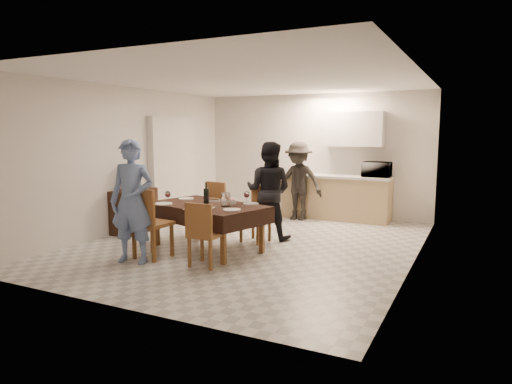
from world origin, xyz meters
TOP-DOWN VIEW (x-y plane):
  - floor at (0.00, 0.00)m, footprint 5.00×6.00m
  - ceiling at (0.00, 0.00)m, footprint 5.00×6.00m
  - wall_back at (0.00, 3.00)m, footprint 5.00×0.02m
  - wall_front at (0.00, -3.00)m, footprint 5.00×0.02m
  - wall_left at (-2.50, 0.00)m, footprint 0.02×6.00m
  - wall_right at (2.50, 0.00)m, footprint 0.02×6.00m
  - stub_partition at (-2.42, 1.20)m, footprint 0.15×1.40m
  - kitchen_base_cabinet at (0.60, 2.68)m, footprint 2.20×0.60m
  - kitchen_worktop at (0.60, 2.68)m, footprint 2.24×0.64m
  - upper_cabinet at (0.90, 2.82)m, footprint 1.20×0.34m
  - dining_table at (-0.46, -0.59)m, footprint 2.02×1.51m
  - chair_near_left at (-0.91, -1.44)m, footprint 0.49×0.49m
  - chair_near_right at (-0.01, -1.42)m, footprint 0.41×0.41m
  - chair_far_left at (-0.91, 0.07)m, footprint 0.48×0.48m
  - chair_far_right at (-0.01, 0.07)m, footprint 0.48×0.48m
  - console at (-2.28, -0.17)m, footprint 0.42×0.84m
  - water_jug at (-2.28, -0.17)m, footprint 0.28×0.28m
  - wine_bottle at (-0.51, -0.54)m, footprint 0.08×0.08m
  - water_pitcher at (-0.11, -0.64)m, footprint 0.13×0.13m
  - savoury_tart at (-0.36, -0.97)m, footprint 0.44×0.37m
  - salad_bowl at (-0.16, -0.41)m, footprint 0.19×0.19m
  - mushroom_dish at (-0.51, -0.31)m, footprint 0.18×0.18m
  - wine_glass_a at (-1.01, -0.84)m, footprint 0.09×0.09m
  - wine_glass_b at (0.09, -0.34)m, footprint 0.09×0.09m
  - wine_glass_c at (-0.66, -0.29)m, footprint 0.08×0.08m
  - plate_near_left at (-1.06, -0.89)m, footprint 0.27×0.27m
  - plate_near_right at (0.14, -0.89)m, footprint 0.25×0.25m
  - plate_far_left at (-1.06, -0.29)m, footprint 0.25×0.25m
  - plate_far_right at (0.14, -0.29)m, footprint 0.24×0.24m
  - microwave at (1.42, 2.68)m, footprint 0.54×0.36m
  - person_near at (-1.01, -1.64)m, footprint 0.71×0.55m
  - person_far at (0.09, 0.46)m, footprint 0.87×0.71m
  - person_kitchen at (-0.06, 2.23)m, footprint 1.03×0.59m

SIDE VIEW (x-z plane):
  - floor at x=0.00m, z-range -0.01..0.01m
  - console at x=-2.28m, z-range 0.00..0.78m
  - kitchen_base_cabinet at x=0.60m, z-range 0.00..0.86m
  - chair_near_right at x=-0.01m, z-range 0.30..0.78m
  - chair_far_right at x=-0.01m, z-range 0.31..0.81m
  - chair_far_left at x=-0.91m, z-range 0.32..0.82m
  - chair_near_left at x=-0.91m, z-range 0.35..0.90m
  - dining_table at x=-0.46m, z-range 0.32..1.02m
  - plate_far_right at x=0.14m, z-range 0.70..0.72m
  - plate_far_left at x=-1.06m, z-range 0.70..0.72m
  - plate_near_right at x=0.14m, z-range 0.70..0.72m
  - plate_near_left at x=-1.06m, z-range 0.70..0.72m
  - mushroom_dish at x=-0.51m, z-range 0.70..0.74m
  - savoury_tart at x=-0.36m, z-range 0.70..0.75m
  - salad_bowl at x=-0.16m, z-range 0.70..0.78m
  - wine_glass_c at x=-0.66m, z-range 0.70..0.89m
  - person_kitchen at x=-0.06m, z-range 0.00..1.59m
  - water_pitcher at x=-0.11m, z-range 0.70..0.91m
  - wine_glass_a at x=-1.01m, z-range 0.70..0.91m
  - wine_glass_b at x=0.09m, z-range 0.70..0.91m
  - person_far at x=0.09m, z-range 0.00..1.64m
  - person_near at x=-1.01m, z-range 0.00..1.71m
  - wine_bottle at x=-0.51m, z-range 0.70..1.04m
  - kitchen_worktop at x=0.60m, z-range 0.86..0.91m
  - water_jug at x=-2.28m, z-range 0.78..1.20m
  - stub_partition at x=-2.42m, z-range 0.00..2.10m
  - microwave at x=1.42m, z-range 0.91..1.21m
  - wall_back at x=0.00m, z-range 0.00..2.60m
  - wall_front at x=0.00m, z-range 0.00..2.60m
  - wall_left at x=-2.50m, z-range 0.00..2.60m
  - wall_right at x=2.50m, z-range 0.00..2.60m
  - upper_cabinet at x=0.90m, z-range 1.50..2.20m
  - ceiling at x=0.00m, z-range 2.59..2.61m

